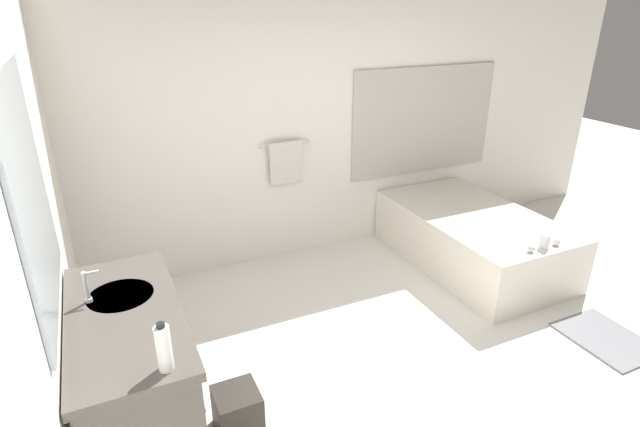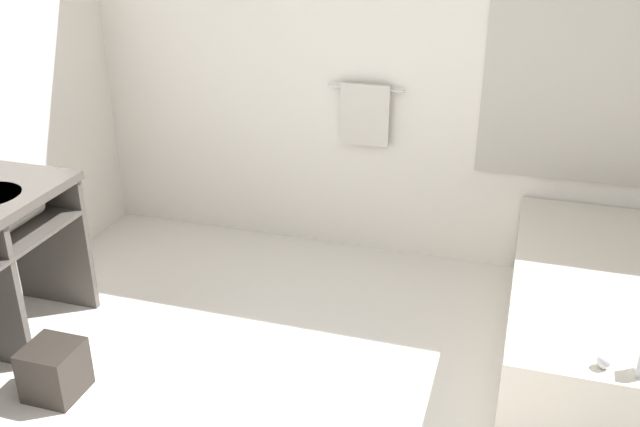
# 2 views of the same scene
# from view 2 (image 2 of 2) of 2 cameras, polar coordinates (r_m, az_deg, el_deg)

# --- Properties ---
(wall_back_with_blinds) EXTENTS (7.40, 0.13, 2.70)m
(wall_back_with_blinds) POSITION_cam_2_polar(r_m,az_deg,el_deg) (4.55, 8.29, 12.11)
(wall_back_with_blinds) COLOR white
(wall_back_with_blinds) RESTS_ON ground_plane
(bathtub) EXTENTS (1.06, 1.83, 0.64)m
(bathtub) POSITION_cam_2_polar(r_m,az_deg,el_deg) (4.04, 22.54, -7.65)
(bathtub) COLOR silver
(bathtub) RESTS_ON ground_plane
(waste_bin) EXTENTS (0.26, 0.26, 0.27)m
(waste_bin) POSITION_cam_2_polar(r_m,az_deg,el_deg) (3.85, -20.48, -11.65)
(waste_bin) COLOR #2D2823
(waste_bin) RESTS_ON ground_plane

